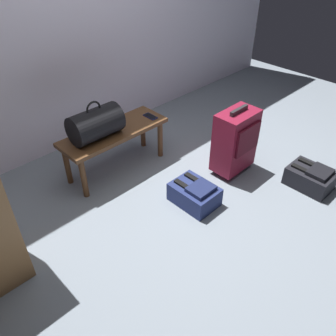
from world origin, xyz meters
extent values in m
plane|color=slate|center=(0.00, 0.00, 0.00)|extent=(6.60, 6.60, 0.00)
cube|color=brown|center=(-0.18, 0.86, 0.40)|extent=(1.00, 0.36, 0.04)
cylinder|color=brown|center=(-0.62, 0.73, 0.19)|extent=(0.05, 0.05, 0.39)
cylinder|color=brown|center=(0.26, 0.73, 0.19)|extent=(0.05, 0.05, 0.39)
cylinder|color=brown|center=(-0.62, 0.99, 0.19)|extent=(0.05, 0.05, 0.39)
cylinder|color=brown|center=(0.26, 0.99, 0.19)|extent=(0.05, 0.05, 0.39)
cylinder|color=black|center=(-0.36, 0.86, 0.55)|extent=(0.44, 0.26, 0.26)
torus|color=black|center=(-0.36, 0.86, 0.69)|extent=(0.14, 0.02, 0.14)
cube|color=#191E4C|center=(0.22, 0.82, 0.43)|extent=(0.07, 0.14, 0.01)
cube|color=black|center=(0.22, 0.82, 0.43)|extent=(0.06, 0.13, 0.00)
cube|color=maroon|center=(0.57, 0.08, 0.33)|extent=(0.39, 0.24, 0.56)
cube|color=#500E1C|center=(0.57, -0.05, 0.40)|extent=(0.31, 0.02, 0.25)
cube|color=#262628|center=(0.57, 0.08, 0.63)|extent=(0.22, 0.03, 0.04)
cylinder|color=black|center=(0.43, 0.17, 0.03)|extent=(0.02, 0.05, 0.05)
cylinder|color=black|center=(0.71, 0.17, 0.03)|extent=(0.02, 0.05, 0.05)
cube|color=black|center=(0.88, -0.54, 0.09)|extent=(0.28, 0.38, 0.17)
cube|color=black|center=(0.88, -0.61, 0.19)|extent=(0.21, 0.17, 0.04)
cube|color=black|center=(0.82, -0.48, 0.18)|extent=(0.04, 0.19, 0.02)
cube|color=black|center=(0.94, -0.48, 0.18)|extent=(0.04, 0.19, 0.02)
cube|color=navy|center=(-0.02, 0.03, 0.09)|extent=(0.28, 0.38, 0.17)
cube|color=#182045|center=(-0.02, -0.04, 0.19)|extent=(0.21, 0.17, 0.04)
cube|color=black|center=(-0.08, 0.09, 0.18)|extent=(0.04, 0.19, 0.02)
cube|color=black|center=(0.04, 0.09, 0.18)|extent=(0.04, 0.19, 0.02)
camera|label=1|loc=(-1.69, -1.37, 1.98)|focal=36.75mm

